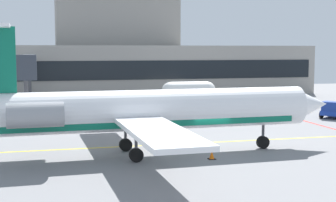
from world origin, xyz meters
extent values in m
cube|color=slate|center=(0.00, 0.00, -0.05)|extent=(120.00, 120.00, 0.10)
cube|color=yellow|center=(0.00, 3.68, 0.00)|extent=(108.00, 0.24, 0.01)
cube|color=red|center=(14.28, 8.79, 0.00)|extent=(0.30, 8.00, 0.01)
cube|color=gray|center=(3.96, 46.59, 3.85)|extent=(55.50, 13.18, 7.71)
cube|color=gray|center=(0.89, 49.89, 13.21)|extent=(19.48, 9.23, 11.00)
cube|color=black|center=(3.96, 39.95, 4.08)|extent=(53.28, 0.12, 2.80)
cube|color=silver|center=(-12.76, 31.31, 5.25)|extent=(1.40, 17.37, 2.40)
cube|color=#2D333D|center=(-12.76, 21.73, 5.25)|extent=(2.40, 2.00, 2.64)
cylinder|color=#4C4C51|center=(-12.76, 38.50, 2.02)|extent=(0.44, 0.44, 4.05)
cylinder|color=#4C4C51|center=(-12.76, 23.43, 2.02)|extent=(0.44, 0.44, 4.05)
cylinder|color=white|center=(-4.23, 0.29, 3.08)|extent=(22.61, 3.39, 2.71)
cube|color=#0C664C|center=(-4.23, 0.29, 2.33)|extent=(20.35, 3.05, 0.49)
cone|color=white|center=(7.98, 0.66, 3.08)|extent=(3.06, 2.74, 2.66)
cube|color=white|center=(-5.35, 6.72, 2.67)|extent=(3.34, 10.29, 0.28)
cube|color=white|center=(-4.96, -6.19, 2.67)|extent=(3.34, 10.29, 0.28)
cylinder|color=gray|center=(-11.50, 2.21, 3.28)|extent=(3.29, 1.59, 1.49)
cylinder|color=gray|center=(-11.38, -2.06, 3.28)|extent=(3.29, 1.59, 1.49)
cylinder|color=#3F3F44|center=(4.33, 0.55, 1.31)|extent=(0.20, 0.20, 1.27)
cylinder|color=black|center=(4.33, 0.55, 0.45)|extent=(0.91, 0.38, 0.90)
cylinder|color=#3F3F44|center=(-5.41, 2.02, 1.31)|extent=(0.20, 0.20, 1.27)
cylinder|color=black|center=(-5.41, 2.02, 0.45)|extent=(0.91, 0.38, 0.90)
cylinder|color=#3F3F44|center=(-5.30, -1.50, 1.31)|extent=(0.20, 0.20, 1.27)
cylinder|color=black|center=(-5.30, -1.50, 0.45)|extent=(0.91, 0.38, 0.90)
cube|color=#19389E|center=(18.47, 13.63, 0.59)|extent=(3.78, 3.50, 0.48)
cube|color=navy|center=(17.72, 13.04, 1.30)|extent=(2.05, 2.08, 0.95)
cylinder|color=black|center=(16.99, 13.57, 0.35)|extent=(0.72, 0.65, 0.70)
cylinder|color=black|center=(18.88, 15.06, 0.35)|extent=(0.72, 0.65, 0.70)
cube|color=silver|center=(12.58, 16.94, 0.67)|extent=(2.92, 3.19, 0.63)
cube|color=#B8B1A9|center=(12.08, 16.29, 1.46)|extent=(1.73, 1.71, 0.95)
cylinder|color=black|center=(12.52, 15.69, 0.35)|extent=(0.65, 0.72, 0.70)
cylinder|color=black|center=(11.39, 16.56, 0.35)|extent=(0.65, 0.72, 0.70)
cylinder|color=black|center=(13.77, 17.31, 0.35)|extent=(0.65, 0.72, 0.70)
cylinder|color=black|center=(12.65, 18.18, 0.35)|extent=(0.65, 0.72, 0.70)
cylinder|color=white|center=(8.20, 32.34, 1.56)|extent=(5.21, 2.59, 2.42)
sphere|color=white|center=(10.76, 32.25, 1.56)|extent=(2.37, 2.37, 2.37)
sphere|color=white|center=(5.63, 32.42, 1.56)|extent=(2.37, 2.37, 2.37)
cube|color=#59595B|center=(6.66, 32.34, 0.17)|extent=(0.60, 2.17, 0.35)
cube|color=#59595B|center=(9.74, 32.34, 0.17)|extent=(0.60, 2.17, 0.35)
cone|color=orange|center=(-0.39, -1.88, 0.28)|extent=(0.36, 0.36, 0.55)
cube|color=black|center=(-0.39, -1.88, 0.02)|extent=(0.47, 0.47, 0.04)
cone|color=orange|center=(-0.87, 4.14, 0.28)|extent=(0.36, 0.36, 0.55)
cube|color=black|center=(-0.87, 4.14, 0.02)|extent=(0.47, 0.47, 0.04)
camera|label=1|loc=(-10.82, -31.66, 7.08)|focal=52.71mm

